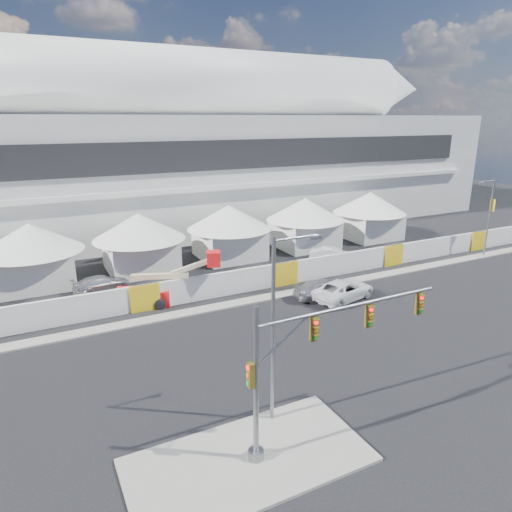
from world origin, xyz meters
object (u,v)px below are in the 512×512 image
sedan_silver (324,289)px  lot_car_a (333,255)px  traffic_mast (301,364)px  streetlight_curb (489,212)px  streetlight_median (278,318)px  boom_lift (153,290)px  lot_car_c (102,284)px  pickup_curb (343,290)px

sedan_silver → lot_car_a: (6.25, 7.41, -0.07)m
traffic_mast → streetlight_curb: 35.66m
traffic_mast → streetlight_curb: (32.06, 15.61, 0.65)m
streetlight_median → boom_lift: streetlight_median is taller
lot_car_c → streetlight_median: size_ratio=0.51×
streetlight_median → streetlight_curb: bearing=22.9°
streetlight_median → boom_lift: bearing=95.1°
lot_car_c → boom_lift: (3.13, -4.40, 0.44)m
lot_car_c → streetlight_median: (4.62, -21.05, 4.56)m
pickup_curb → lot_car_c: size_ratio=1.24×
streetlight_curb → boom_lift: size_ratio=0.96×
traffic_mast → pickup_curb: bearing=46.6°
lot_car_a → boom_lift: 18.60m
sedan_silver → streetlight_median: streetlight_median is taller
lot_car_a → traffic_mast: 27.16m
pickup_curb → streetlight_curb: 20.61m
pickup_curb → lot_car_a: (4.97, 8.25, -0.04)m
streetlight_curb → boom_lift: 33.85m
lot_car_c → boom_lift: 5.41m
lot_car_a → lot_car_c: (-21.59, 2.16, -0.08)m
streetlight_curb → lot_car_a: bearing=160.5°
sedan_silver → traffic_mast: traffic_mast is taller
traffic_mast → streetlight_median: (0.02, 2.06, 1.23)m
sedan_silver → traffic_mast: 17.57m
pickup_curb → traffic_mast: bearing=122.2°
lot_car_c → streetlight_curb: streetlight_curb is taller
boom_lift → pickup_curb: bearing=-3.6°
sedan_silver → streetlight_curb: bearing=-76.8°
sedan_silver → lot_car_a: size_ratio=1.06×
lot_car_a → streetlight_curb: bearing=-68.1°
boom_lift → lot_car_c: bearing=145.9°
lot_car_c → streetlight_curb: bearing=-112.0°
traffic_mast → boom_lift: (-1.47, 18.71, -2.89)m
lot_car_a → streetlight_curb: size_ratio=0.56×
traffic_mast → streetlight_median: 2.40m
sedan_silver → lot_car_c: 18.08m
lot_car_c → boom_lift: boom_lift is taller
traffic_mast → streetlight_curb: streetlight_curb is taller
traffic_mast → streetlight_median: bearing=89.5°
pickup_curb → boom_lift: boom_lift is taller
sedan_silver → pickup_curb: 1.53m
lot_car_a → streetlight_median: 25.78m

